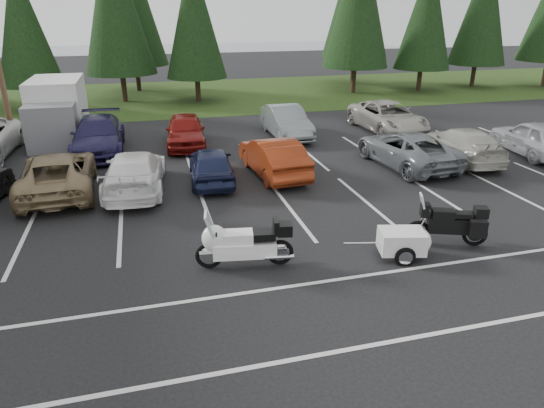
{
  "coord_description": "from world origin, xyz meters",
  "views": [
    {
      "loc": [
        -3.91,
        -13.03,
        6.22
      ],
      "look_at": [
        -0.55,
        -0.5,
        0.92
      ],
      "focal_mm": 32.0,
      "sensor_mm": 36.0,
      "label": 1
    }
  ],
  "objects_px": {
    "car_near_7": "(461,144)",
    "car_near_2": "(58,173)",
    "car_far_4": "(388,117)",
    "touring_motorcycle": "(244,239)",
    "car_near_8": "(535,138)",
    "car_far_1": "(98,135)",
    "car_near_4": "(211,164)",
    "car_near_3": "(135,172)",
    "cargo_trailer": "(401,244)",
    "adventure_motorcycle": "(448,220)",
    "box_truck": "(56,112)",
    "car_near_5": "(273,157)",
    "car_far_2": "(186,130)",
    "car_near_6": "(407,149)",
    "car_far_3": "(286,122)"
  },
  "relations": [
    {
      "from": "car_near_7",
      "to": "car_near_2",
      "type": "bearing_deg",
      "value": 4.61
    },
    {
      "from": "car_far_4",
      "to": "touring_motorcycle",
      "type": "bearing_deg",
      "value": -131.93
    },
    {
      "from": "car_near_8",
      "to": "car_far_1",
      "type": "bearing_deg",
      "value": -10.8
    },
    {
      "from": "car_near_4",
      "to": "car_near_7",
      "type": "distance_m",
      "value": 10.84
    },
    {
      "from": "car_near_3",
      "to": "car_near_4",
      "type": "xyz_separation_m",
      "value": [
        2.8,
        0.3,
        -0.05
      ]
    },
    {
      "from": "car_near_8",
      "to": "car_far_4",
      "type": "xyz_separation_m",
      "value": [
        -4.15,
        5.86,
        -0.03
      ]
    },
    {
      "from": "cargo_trailer",
      "to": "adventure_motorcycle",
      "type": "bearing_deg",
      "value": 26.53
    },
    {
      "from": "box_truck",
      "to": "touring_motorcycle",
      "type": "relative_size",
      "value": 2.02
    },
    {
      "from": "car_near_5",
      "to": "car_near_3",
      "type": "bearing_deg",
      "value": 0.41
    },
    {
      "from": "car_near_2",
      "to": "car_far_4",
      "type": "xyz_separation_m",
      "value": [
        15.73,
        5.43,
        0.03
      ]
    },
    {
      "from": "car_near_3",
      "to": "car_near_7",
      "type": "distance_m",
      "value": 13.64
    },
    {
      "from": "car_near_8",
      "to": "cargo_trailer",
      "type": "distance_m",
      "value": 12.66
    },
    {
      "from": "touring_motorcycle",
      "to": "car_far_4",
      "type": "bearing_deg",
      "value": 59.01
    },
    {
      "from": "box_truck",
      "to": "car_far_2",
      "type": "distance_m",
      "value": 6.56
    },
    {
      "from": "box_truck",
      "to": "car_near_2",
      "type": "relative_size",
      "value": 1.06
    },
    {
      "from": "car_near_5",
      "to": "touring_motorcycle",
      "type": "distance_m",
      "value": 7.39
    },
    {
      "from": "car_near_6",
      "to": "car_near_8",
      "type": "relative_size",
      "value": 1.11
    },
    {
      "from": "car_near_6",
      "to": "car_far_4",
      "type": "xyz_separation_m",
      "value": [
        2.12,
        5.74,
        0.05
      ]
    },
    {
      "from": "car_near_5",
      "to": "touring_motorcycle",
      "type": "xyz_separation_m",
      "value": [
        -2.62,
        -6.91,
        0.02
      ]
    },
    {
      "from": "touring_motorcycle",
      "to": "car_far_3",
      "type": "bearing_deg",
      "value": 78.05
    },
    {
      "from": "car_near_3",
      "to": "car_far_3",
      "type": "height_order",
      "value": "car_far_3"
    },
    {
      "from": "box_truck",
      "to": "car_near_6",
      "type": "distance_m",
      "value": 16.69
    },
    {
      "from": "car_near_4",
      "to": "car_far_4",
      "type": "bearing_deg",
      "value": -147.05
    },
    {
      "from": "car_near_6",
      "to": "car_near_5",
      "type": "bearing_deg",
      "value": -7.64
    },
    {
      "from": "car_near_5",
      "to": "car_near_6",
      "type": "xyz_separation_m",
      "value": [
        5.68,
        -0.27,
        -0.03
      ]
    },
    {
      "from": "box_truck",
      "to": "adventure_motorcycle",
      "type": "height_order",
      "value": "box_truck"
    },
    {
      "from": "car_near_4",
      "to": "car_far_3",
      "type": "distance_m",
      "value": 7.54
    },
    {
      "from": "car_near_2",
      "to": "car_far_1",
      "type": "xyz_separation_m",
      "value": [
        1.08,
        5.12,
        0.05
      ]
    },
    {
      "from": "car_near_3",
      "to": "box_truck",
      "type": "bearing_deg",
      "value": -61.55
    },
    {
      "from": "car_far_4",
      "to": "adventure_motorcycle",
      "type": "bearing_deg",
      "value": -112.36
    },
    {
      "from": "car_far_4",
      "to": "cargo_trailer",
      "type": "relative_size",
      "value": 3.24
    },
    {
      "from": "car_near_2",
      "to": "car_far_3",
      "type": "xyz_separation_m",
      "value": [
        10.16,
        5.67,
        0.04
      ]
    },
    {
      "from": "car_near_2",
      "to": "car_near_8",
      "type": "height_order",
      "value": "car_near_8"
    },
    {
      "from": "car_far_1",
      "to": "car_far_3",
      "type": "relative_size",
      "value": 1.16
    },
    {
      "from": "car_near_2",
      "to": "car_near_3",
      "type": "bearing_deg",
      "value": 166.58
    },
    {
      "from": "car_near_7",
      "to": "cargo_trailer",
      "type": "bearing_deg",
      "value": 52.17
    },
    {
      "from": "car_near_7",
      "to": "touring_motorcycle",
      "type": "bearing_deg",
      "value": 36.86
    },
    {
      "from": "car_near_6",
      "to": "car_far_4",
      "type": "height_order",
      "value": "car_far_4"
    },
    {
      "from": "car_near_6",
      "to": "adventure_motorcycle",
      "type": "xyz_separation_m",
      "value": [
        -2.61,
        -6.88,
        0.04
      ]
    },
    {
      "from": "car_near_6",
      "to": "car_near_7",
      "type": "relative_size",
      "value": 1.07
    },
    {
      "from": "car_near_2",
      "to": "cargo_trailer",
      "type": "distance_m",
      "value": 12.06
    },
    {
      "from": "car_near_2",
      "to": "touring_motorcycle",
      "type": "distance_m",
      "value": 8.74
    },
    {
      "from": "car_near_4",
      "to": "cargo_trailer",
      "type": "relative_size",
      "value": 2.34
    },
    {
      "from": "car_near_6",
      "to": "car_far_2",
      "type": "bearing_deg",
      "value": -37.52
    },
    {
      "from": "car_far_2",
      "to": "touring_motorcycle",
      "type": "relative_size",
      "value": 1.6
    },
    {
      "from": "car_near_4",
      "to": "adventure_motorcycle",
      "type": "bearing_deg",
      "value": 132.77
    },
    {
      "from": "car_far_1",
      "to": "car_near_2",
      "type": "bearing_deg",
      "value": -101.51
    },
    {
      "from": "box_truck",
      "to": "car_near_5",
      "type": "bearing_deg",
      "value": -41.45
    },
    {
      "from": "car_near_4",
      "to": "car_far_4",
      "type": "distance_m",
      "value": 11.73
    },
    {
      "from": "car_far_3",
      "to": "cargo_trailer",
      "type": "distance_m",
      "value": 13.24
    }
  ]
}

